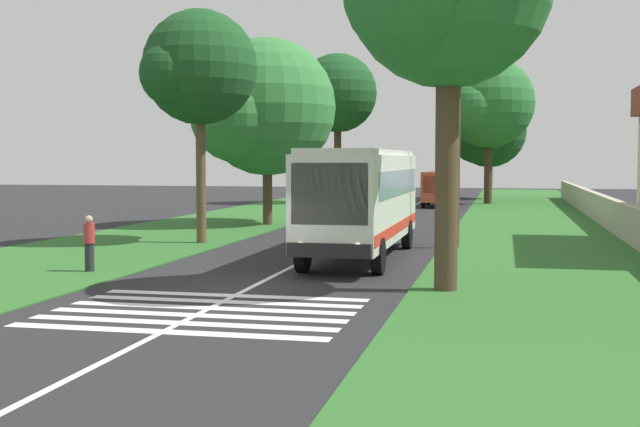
# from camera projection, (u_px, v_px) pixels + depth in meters

# --- Properties ---
(ground) EXTENTS (160.00, 160.00, 0.00)m
(ground) POSITION_uv_depth(u_px,v_px,m) (251.00, 288.00, 22.24)
(ground) COLOR #262628
(grass_verge_left) EXTENTS (120.00, 8.00, 0.04)m
(grass_verge_left) POSITION_uv_depth(u_px,v_px,m) (177.00, 233.00, 38.62)
(grass_verge_left) COLOR #2D6628
(grass_verge_left) RESTS_ON ground
(grass_verge_right) EXTENTS (120.00, 8.00, 0.04)m
(grass_verge_right) POSITION_uv_depth(u_px,v_px,m) (543.00, 240.00, 35.08)
(grass_verge_right) COLOR #2D6628
(grass_verge_right) RESTS_ON ground
(centre_line) EXTENTS (110.00, 0.16, 0.01)m
(centre_line) POSITION_uv_depth(u_px,v_px,m) (352.00, 237.00, 36.86)
(centre_line) COLOR silver
(centre_line) RESTS_ON ground
(coach_bus) EXTENTS (11.16, 2.62, 3.73)m
(coach_bus) POSITION_uv_depth(u_px,v_px,m) (362.00, 196.00, 28.67)
(coach_bus) COLOR silver
(coach_bus) RESTS_ON ground
(zebra_crossing) EXTENTS (4.95, 6.80, 0.01)m
(zebra_crossing) POSITION_uv_depth(u_px,v_px,m) (203.00, 311.00, 18.73)
(zebra_crossing) COLOR silver
(zebra_crossing) RESTS_ON ground
(trailing_car_0) EXTENTS (4.30, 1.78, 1.43)m
(trailing_car_0) POSITION_uv_depth(u_px,v_px,m) (351.00, 209.00, 46.37)
(trailing_car_0) COLOR gold
(trailing_car_0) RESTS_ON ground
(trailing_car_1) EXTENTS (4.30, 1.78, 1.43)m
(trailing_car_1) POSITION_uv_depth(u_px,v_px,m) (370.00, 202.00, 53.52)
(trailing_car_1) COLOR black
(trailing_car_1) RESTS_ON ground
(trailing_minibus_0) EXTENTS (6.00, 2.14, 2.53)m
(trailing_minibus_0) POSITION_uv_depth(u_px,v_px,m) (439.00, 185.00, 60.19)
(trailing_minibus_0) COLOR #CC4C33
(trailing_minibus_0) RESTS_ON ground
(roadside_tree_left_0) EXTENTS (5.55, 4.61, 9.37)m
(roadside_tree_left_0) POSITION_uv_depth(u_px,v_px,m) (200.00, 72.00, 33.67)
(roadside_tree_left_0) COLOR brown
(roadside_tree_left_0) RESTS_ON grass_verge_left
(roadside_tree_left_1) EXTENTS (6.80, 6.03, 11.48)m
(roadside_tree_left_1) POSITION_uv_depth(u_px,v_px,m) (336.00, 95.00, 64.02)
(roadside_tree_left_1) COLOR #3D2D1E
(roadside_tree_left_1) RESTS_ON grass_verge_left
(roadside_tree_left_2) EXTENTS (8.69, 7.08, 9.61)m
(roadside_tree_left_2) POSITION_uv_depth(u_px,v_px,m) (264.00, 111.00, 43.15)
(roadside_tree_left_2) COLOR #4C3826
(roadside_tree_left_2) RESTS_ON grass_verge_left
(roadside_tree_right_0) EXTENTS (8.30, 6.86, 11.10)m
(roadside_tree_right_0) POSITION_uv_depth(u_px,v_px,m) (487.00, 106.00, 63.61)
(roadside_tree_right_0) COLOR #3D2D1E
(roadside_tree_right_0) RESTS_ON grass_verge_right
(roadside_tree_right_1) EXTENTS (7.82, 6.37, 8.92)m
(roadside_tree_right_1) POSITION_uv_depth(u_px,v_px,m) (487.00, 133.00, 71.49)
(roadside_tree_right_1) COLOR brown
(roadside_tree_right_1) RESTS_ON grass_verge_right
(utility_pole) EXTENTS (0.24, 1.40, 7.09)m
(utility_pole) POSITION_uv_depth(u_px,v_px,m) (457.00, 151.00, 31.88)
(utility_pole) COLOR #473828
(utility_pole) RESTS_ON grass_verge_right
(roadside_wall) EXTENTS (70.00, 0.40, 1.50)m
(roadside_wall) POSITION_uv_depth(u_px,v_px,m) (614.00, 215.00, 39.17)
(roadside_wall) COLOR #B2A893
(roadside_wall) RESTS_ON grass_verge_right
(pedestrian) EXTENTS (0.34, 0.34, 1.69)m
(pedestrian) POSITION_uv_depth(u_px,v_px,m) (89.00, 243.00, 25.15)
(pedestrian) COLOR #26262D
(pedestrian) RESTS_ON grass_verge_left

